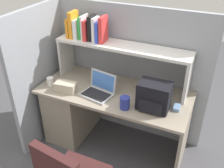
% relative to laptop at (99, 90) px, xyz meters
% --- Properties ---
extents(ground_plane, '(8.00, 8.00, 0.00)m').
position_rel_laptop_xyz_m(ground_plane, '(0.12, 0.10, -0.78)').
color(ground_plane, '#4C4C51').
extents(desk, '(1.60, 0.70, 0.73)m').
position_rel_laptop_xyz_m(desk, '(-0.27, 0.10, -0.38)').
color(desk, gray).
rests_on(desk, ground_plane).
extents(cubicle_partition_rear, '(1.84, 0.05, 1.55)m').
position_rel_laptop_xyz_m(cubicle_partition_rear, '(0.12, 0.48, -0.01)').
color(cubicle_partition_rear, gray).
rests_on(cubicle_partition_rear, ground_plane).
extents(cubicle_partition_left, '(0.05, 1.06, 1.55)m').
position_rel_laptop_xyz_m(cubicle_partition_left, '(-0.73, 0.05, -0.01)').
color(cubicle_partition_left, gray).
rests_on(cubicle_partition_left, ground_plane).
extents(overhead_hutch, '(1.44, 0.28, 0.45)m').
position_rel_laptop_xyz_m(overhead_hutch, '(0.12, 0.30, 0.30)').
color(overhead_hutch, beige).
rests_on(overhead_hutch, desk).
extents(reference_books_on_shelf, '(0.43, 0.17, 0.28)m').
position_rel_laptop_xyz_m(reference_books_on_shelf, '(-0.28, 0.30, 0.52)').
color(reference_books_on_shelf, orange).
rests_on(reference_books_on_shelf, overhead_hutch).
extents(laptop, '(0.35, 0.30, 0.22)m').
position_rel_laptop_xyz_m(laptop, '(0.00, 0.00, 0.00)').
color(laptop, '#B7BABF').
rests_on(laptop, desk).
extents(backpack, '(0.30, 0.22, 0.27)m').
position_rel_laptop_xyz_m(backpack, '(0.58, -0.01, 0.08)').
color(backpack, black).
rests_on(backpack, desk).
extents(computer_mouse, '(0.07, 0.11, 0.03)m').
position_rel_laptop_xyz_m(computer_mouse, '(0.79, 0.07, -0.03)').
color(computer_mouse, '#7299C6').
rests_on(computer_mouse, desk).
extents(paper_cup, '(0.08, 0.08, 0.09)m').
position_rel_laptop_xyz_m(paper_cup, '(-0.56, -0.06, -0.01)').
color(paper_cup, white).
rests_on(paper_cup, desk).
extents(tissue_box, '(0.23, 0.15, 0.10)m').
position_rel_laptop_xyz_m(tissue_box, '(-0.34, -0.09, -0.00)').
color(tissue_box, '#BFB299').
rests_on(tissue_box, desk).
extents(snack_canister, '(0.10, 0.10, 0.12)m').
position_rel_laptop_xyz_m(snack_canister, '(0.33, -0.12, 0.01)').
color(snack_canister, navy).
rests_on(snack_canister, desk).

